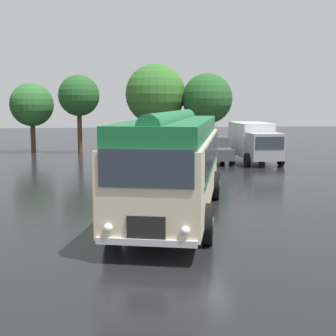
{
  "coord_description": "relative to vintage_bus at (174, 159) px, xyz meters",
  "views": [
    {
      "loc": [
        -2.53,
        -14.42,
        3.72
      ],
      "look_at": [
        -0.4,
        2.3,
        1.4
      ],
      "focal_mm": 50.0,
      "sensor_mm": 36.0,
      "label": 1
    }
  ],
  "objects": [
    {
      "name": "vintage_bus",
      "position": [
        0.0,
        0.0,
        0.0
      ],
      "size": [
        5.03,
        10.38,
        3.49
      ],
      "color": "beige",
      "rests_on": "ground"
    },
    {
      "name": "ground_plane",
      "position": [
        0.4,
        -0.79,
        -1.89
      ],
      "size": [
        120.0,
        120.0,
        0.0
      ],
      "primitive_type": "plane",
      "color": "black"
    },
    {
      "name": "tree_far_right",
      "position": [
        5.41,
        20.34,
        2.14
      ],
      "size": [
        3.87,
        3.87,
        6.05
      ],
      "color": "#4C3823",
      "rests_on": "ground"
    },
    {
      "name": "car_mid_right",
      "position": [
        4.5,
        13.81,
        -1.05
      ],
      "size": [
        2.02,
        4.23,
        1.66
      ],
      "color": "#4C5156",
      "rests_on": "ground"
    },
    {
      "name": "tree_left_of_centre",
      "position": [
        -7.96,
        21.43,
        1.79
      ],
      "size": [
        3.28,
        3.28,
        5.3
      ],
      "color": "#4C3823",
      "rests_on": "ground"
    },
    {
      "name": "car_mid_left",
      "position": [
        1.46,
        14.55,
        -1.05
      ],
      "size": [
        2.33,
        4.37,
        1.66
      ],
      "color": "silver",
      "rests_on": "ground"
    },
    {
      "name": "car_near_left",
      "position": [
        -1.08,
        14.14,
        -1.05
      ],
      "size": [
        2.02,
        4.23,
        1.66
      ],
      "color": "navy",
      "rests_on": "ground"
    },
    {
      "name": "tree_centre",
      "position": [
        -4.3,
        20.44,
        2.41
      ],
      "size": [
        3.06,
        3.06,
        5.86
      ],
      "color": "#4C3823",
      "rests_on": "ground"
    },
    {
      "name": "tree_right_of_centre",
      "position": [
        1.47,
        21.5,
        2.52
      ],
      "size": [
        4.68,
        4.68,
        6.81
      ],
      "color": "#4C3823",
      "rests_on": "ground"
    },
    {
      "name": "box_van",
      "position": [
        7.11,
        13.74,
        -0.53
      ],
      "size": [
        2.35,
        5.78,
        2.5
      ],
      "color": "silver",
      "rests_on": "ground"
    }
  ]
}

